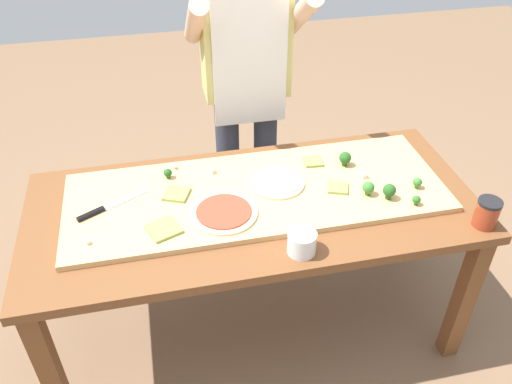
% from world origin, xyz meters
% --- Properties ---
extents(ground_plane, '(8.00, 8.00, 0.00)m').
position_xyz_m(ground_plane, '(0.00, 0.00, 0.00)').
color(ground_plane, brown).
extents(prep_table, '(1.80, 0.80, 0.75)m').
position_xyz_m(prep_table, '(0.00, 0.00, 0.66)').
color(prep_table, brown).
rests_on(prep_table, ground).
extents(cutting_board, '(1.53, 0.55, 0.02)m').
position_xyz_m(cutting_board, '(0.02, 0.05, 0.76)').
color(cutting_board, tan).
rests_on(cutting_board, prep_table).
extents(chefs_knife, '(0.27, 0.16, 0.02)m').
position_xyz_m(chefs_knife, '(-0.58, 0.05, 0.78)').
color(chefs_knife, '#B7BABF').
rests_on(chefs_knife, cutting_board).
extents(pizza_whole_white_garlic, '(0.23, 0.23, 0.02)m').
position_xyz_m(pizza_whole_white_garlic, '(0.12, 0.07, 0.78)').
color(pizza_whole_white_garlic, beige).
rests_on(pizza_whole_white_garlic, cutting_board).
extents(pizza_whole_tomato_red, '(0.26, 0.26, 0.02)m').
position_xyz_m(pizza_whole_tomato_red, '(-0.13, -0.07, 0.78)').
color(pizza_whole_tomato_red, beige).
rests_on(pizza_whole_tomato_red, cutting_board).
extents(pizza_slice_near_right, '(0.12, 0.12, 0.01)m').
position_xyz_m(pizza_slice_near_right, '(-0.30, 0.09, 0.78)').
color(pizza_slice_near_right, '#899E4C').
rests_on(pizza_slice_near_right, cutting_board).
extents(pizza_slice_far_right, '(0.14, 0.14, 0.01)m').
position_xyz_m(pizza_slice_far_right, '(-0.36, -0.12, 0.78)').
color(pizza_slice_far_right, '#899E4C').
rests_on(pizza_slice_far_right, cutting_board).
extents(pizza_slice_far_left, '(0.10, 0.10, 0.01)m').
position_xyz_m(pizza_slice_far_left, '(0.35, -0.01, 0.78)').
color(pizza_slice_far_left, '#899E4C').
rests_on(pizza_slice_far_left, cutting_board).
extents(pizza_slice_center, '(0.08, 0.08, 0.01)m').
position_xyz_m(pizza_slice_center, '(0.31, 0.19, 0.78)').
color(pizza_slice_center, '#899E4C').
rests_on(pizza_slice_center, cutting_board).
extents(broccoli_floret_center_right, '(0.05, 0.05, 0.06)m').
position_xyz_m(broccoli_floret_center_right, '(0.43, 0.14, 0.81)').
color(broccoli_floret_center_right, '#2C5915').
rests_on(broccoli_floret_center_right, cutting_board).
extents(broccoli_floret_front_left, '(0.04, 0.04, 0.04)m').
position_xyz_m(broccoli_floret_front_left, '(-0.32, 0.21, 0.80)').
color(broccoli_floret_front_left, '#2C5915').
rests_on(broccoli_floret_front_left, cutting_board).
extents(broccoli_floret_front_mid, '(0.04, 0.04, 0.05)m').
position_xyz_m(broccoli_floret_front_mid, '(0.67, -0.08, 0.80)').
color(broccoli_floret_front_mid, '#3F7220').
rests_on(broccoli_floret_front_mid, cutting_board).
extents(broccoli_floret_back_left, '(0.05, 0.05, 0.07)m').
position_xyz_m(broccoli_floret_back_left, '(0.52, -0.12, 0.81)').
color(broccoli_floret_back_left, '#2C5915').
rests_on(broccoli_floret_back_left, cutting_board).
extents(broccoli_floret_front_right, '(0.03, 0.03, 0.04)m').
position_xyz_m(broccoli_floret_front_right, '(0.61, -0.18, 0.80)').
color(broccoli_floret_front_right, '#366618').
rests_on(broccoli_floret_front_right, cutting_board).
extents(broccoli_floret_center_left, '(0.05, 0.05, 0.06)m').
position_xyz_m(broccoli_floret_center_left, '(0.45, -0.07, 0.81)').
color(broccoli_floret_center_left, '#3F7220').
rests_on(broccoli_floret_center_left, cutting_board).
extents(cheese_crumble_a, '(0.03, 0.03, 0.02)m').
position_xyz_m(cheese_crumble_a, '(-0.29, 0.27, 0.78)').
color(cheese_crumble_a, silver).
rests_on(cheese_crumble_a, cutting_board).
extents(cheese_crumble_b, '(0.02, 0.02, 0.02)m').
position_xyz_m(cheese_crumble_b, '(-0.63, -0.13, 0.78)').
color(cheese_crumble_b, silver).
rests_on(cheese_crumble_b, cutting_board).
extents(cheese_crumble_c, '(0.03, 0.03, 0.02)m').
position_xyz_m(cheese_crumble_c, '(-0.13, 0.21, 0.78)').
color(cheese_crumble_c, silver).
rests_on(cheese_crumble_c, cutting_board).
extents(cheese_crumble_d, '(0.02, 0.02, 0.02)m').
position_xyz_m(cheese_crumble_d, '(0.48, 0.04, 0.78)').
color(cheese_crumble_d, silver).
rests_on(cheese_crumble_d, cutting_board).
extents(flour_cup, '(0.10, 0.10, 0.09)m').
position_xyz_m(flour_cup, '(0.11, -0.31, 0.79)').
color(flour_cup, white).
rests_on(flour_cup, prep_table).
extents(sauce_jar, '(0.09, 0.09, 0.12)m').
position_xyz_m(sauce_jar, '(0.83, -0.32, 0.81)').
color(sauce_jar, '#99381E').
rests_on(sauce_jar, prep_table).
extents(cook_center, '(0.54, 0.39, 1.67)m').
position_xyz_m(cook_center, '(0.11, 0.66, 1.00)').
color(cook_center, '#333847').
rests_on(cook_center, ground).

